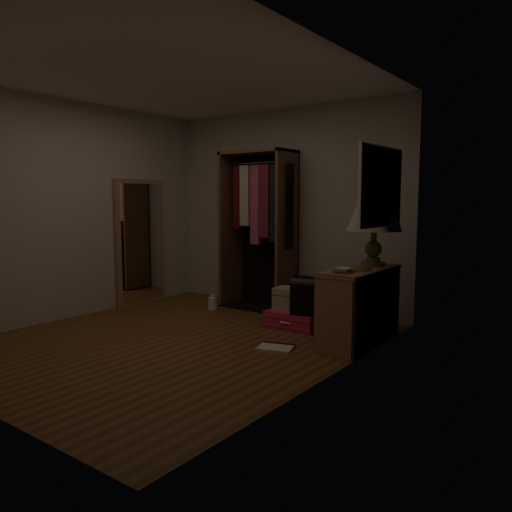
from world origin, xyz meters
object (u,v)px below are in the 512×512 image
train_case (291,299)px  white_jug (213,303)px  table_lamp (374,216)px  pink_suitcase (295,319)px  floor_mirror (140,242)px  black_bag (310,295)px  console_bookshelf (361,304)px  open_wardrobe (262,216)px

train_case → white_jug: size_ratio=1.95×
table_lamp → white_jug: 2.49m
pink_suitcase → train_case: 0.23m
floor_mirror → black_bag: (2.61, 0.12, -0.45)m
console_bookshelf → white_jug: 2.22m
console_bookshelf → floor_mirror: floor_mirror is taller
open_wardrobe → train_case: open_wardrobe is taller
floor_mirror → train_case: (2.32, 0.19, -0.54)m
train_case → black_bag: 0.32m
console_bookshelf → black_bag: 0.63m
table_lamp → pink_suitcase: bearing=-170.5°
white_jug → train_case: bearing=-4.3°
floor_mirror → white_jug: floor_mirror is taller
table_lamp → floor_mirror: bearing=-174.6°
train_case → black_bag: bearing=-19.9°
console_bookshelf → table_lamp: table_lamp is taller
train_case → table_lamp: table_lamp is taller
console_bookshelf → table_lamp: bearing=89.3°
black_bag → open_wardrobe: bearing=137.0°
table_lamp → open_wardrobe: bearing=165.1°
pink_suitcase → train_case: train_case is taller
open_wardrobe → train_case: bearing=-35.3°
black_bag → table_lamp: bearing=3.8°
pink_suitcase → table_lamp: (0.85, 0.14, 1.17)m
floor_mirror → open_wardrobe: bearing=27.2°
train_case → black_bag: black_bag is taller
console_bookshelf → floor_mirror: 3.27m
console_bookshelf → train_case: 0.94m
open_wardrobe → table_lamp: size_ratio=2.91×
table_lamp → black_bag: bearing=-163.6°
floor_mirror → train_case: floor_mirror is taller
floor_mirror → train_case: 2.39m
pink_suitcase → white_jug: (-1.34, 0.12, -0.01)m
floor_mirror → train_case: bearing=4.7°
open_wardrobe → floor_mirror: (-1.50, -0.77, -0.36)m
open_wardrobe → white_jug: open_wardrobe is taller
console_bookshelf → floor_mirror: (-3.24, -0.04, 0.45)m
console_bookshelf → open_wardrobe: size_ratio=0.55×
black_bag → table_lamp: 1.08m
white_jug → console_bookshelf: bearing=-6.4°
console_bookshelf → pink_suitcase: size_ratio=1.78×
open_wardrobe → floor_mirror: 1.72m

